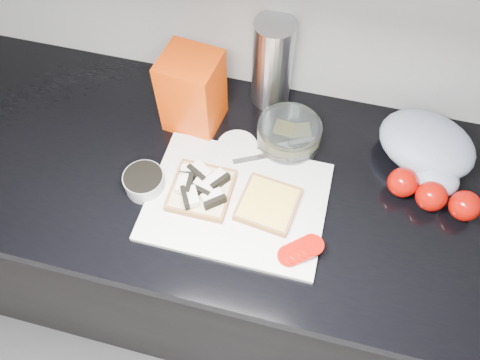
{
  "coord_description": "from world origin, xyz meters",
  "views": [
    {
      "loc": [
        0.01,
        0.61,
        1.83
      ],
      "look_at": [
        -0.13,
        1.15,
        0.95
      ],
      "focal_mm": 35.0,
      "sensor_mm": 36.0,
      "label": 1
    }
  ],
  "objects_px": {
    "steel_canister": "(272,64)",
    "glass_bowl": "(289,135)",
    "cutting_board": "(237,201)",
    "bread_bag": "(192,92)"
  },
  "relations": [
    {
      "from": "glass_bowl",
      "to": "bread_bag",
      "type": "relative_size",
      "value": 0.76
    },
    {
      "from": "glass_bowl",
      "to": "steel_canister",
      "type": "xyz_separation_m",
      "value": [
        -0.08,
        0.14,
        0.09
      ]
    },
    {
      "from": "glass_bowl",
      "to": "steel_canister",
      "type": "relative_size",
      "value": 0.65
    },
    {
      "from": "bread_bag",
      "to": "steel_canister",
      "type": "distance_m",
      "value": 0.21
    },
    {
      "from": "cutting_board",
      "to": "glass_bowl",
      "type": "bearing_deg",
      "value": 67.88
    },
    {
      "from": "steel_canister",
      "to": "glass_bowl",
      "type": "bearing_deg",
      "value": -61.15
    },
    {
      "from": "cutting_board",
      "to": "glass_bowl",
      "type": "height_order",
      "value": "glass_bowl"
    },
    {
      "from": "cutting_board",
      "to": "bread_bag",
      "type": "xyz_separation_m",
      "value": [
        -0.16,
        0.21,
        0.1
      ]
    },
    {
      "from": "bread_bag",
      "to": "glass_bowl",
      "type": "bearing_deg",
      "value": 3.32
    },
    {
      "from": "glass_bowl",
      "to": "bread_bag",
      "type": "xyz_separation_m",
      "value": [
        -0.24,
        0.01,
        0.07
      ]
    }
  ]
}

